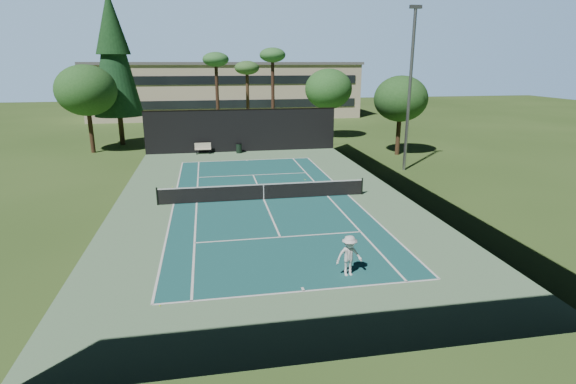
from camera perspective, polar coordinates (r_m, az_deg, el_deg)
name	(u,v)px	position (r m, az deg, el deg)	size (l,w,h in m)	color
ground	(264,200)	(28.04, -3.10, -0.97)	(160.00, 160.00, 0.00)	#34521F
apron_slab	(264,200)	(28.04, -3.10, -0.97)	(18.00, 32.00, 0.01)	#618A60
court_surface	(264,199)	(28.04, -3.10, -0.95)	(10.97, 23.77, 0.01)	#1B5756
court_lines	(264,199)	(28.04, -3.10, -0.94)	(11.07, 23.87, 0.01)	white
tennis_net	(264,191)	(27.89, -3.12, 0.12)	(12.90, 0.10, 1.10)	black
fence	(263,168)	(27.58, -3.18, 3.05)	(18.04, 32.05, 4.03)	black
player	(349,256)	(18.18, 7.77, -8.02)	(1.10, 0.63, 1.70)	silver
tennis_ball_a	(160,306)	(16.85, -15.95, -13.70)	(0.06, 0.06, 0.06)	#BEDB31
tennis_ball_b	(264,194)	(29.12, -3.06, -0.26)	(0.06, 0.06, 0.06)	#D5ED35
tennis_ball_c	(305,180)	(32.63, 2.18, 1.56)	(0.07, 0.07, 0.07)	#D2F337
tennis_ball_d	(172,187)	(31.70, -14.48, 0.62)	(0.07, 0.07, 0.07)	#D0F237
park_bench	(203,148)	(42.82, -10.75, 5.50)	(1.50, 0.45, 1.02)	beige
trash_bin	(239,148)	(42.69, -6.25, 5.57)	(0.56, 0.56, 0.95)	black
pine_tree	(113,48)	(49.41, -21.34, 16.62)	(4.80, 4.80, 15.00)	#402F1B
palm_a	(216,63)	(50.62, -9.15, 15.89)	(2.80, 2.80, 9.32)	#3F271B
palm_b	(247,70)	(52.83, -5.23, 15.12)	(2.80, 2.80, 8.42)	#4C3420
palm_c	(273,59)	(50.14, -1.98, 16.55)	(2.80, 2.80, 9.77)	#40271B
decid_tree_a	(328,89)	(50.46, 5.16, 12.88)	(5.12, 5.12, 7.62)	#49301F
decid_tree_b	(401,99)	(42.40, 14.11, 11.39)	(4.80, 4.80, 7.14)	#452E1D
decid_tree_c	(86,91)	(45.95, -24.25, 11.67)	(5.44, 5.44, 8.09)	#422B1C
campus_building	(226,89)	(72.77, -7.83, 12.82)	(40.50, 12.50, 8.30)	#C3B297
light_pole	(410,87)	(36.04, 15.22, 12.76)	(0.90, 0.25, 12.22)	gray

